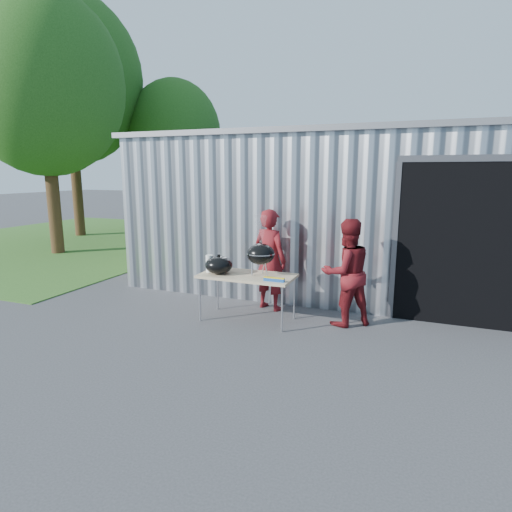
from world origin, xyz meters
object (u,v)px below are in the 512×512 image
at_px(folding_table, 247,277).
at_px(person_bystander, 346,273).
at_px(kettle_grill, 261,249).
at_px(person_cook, 270,260).

xyz_separation_m(folding_table, person_bystander, (1.50, 0.37, 0.12)).
distance_m(kettle_grill, person_bystander, 1.37).
xyz_separation_m(folding_table, kettle_grill, (0.21, 0.05, 0.46)).
relative_size(kettle_grill, person_bystander, 0.56).
bearing_deg(person_cook, person_bystander, -174.51).
relative_size(kettle_grill, person_cook, 0.54).
distance_m(folding_table, person_bystander, 1.55).
height_order(folding_table, person_cook, person_cook).
relative_size(folding_table, kettle_grill, 1.60).
height_order(person_cook, person_bystander, person_cook).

